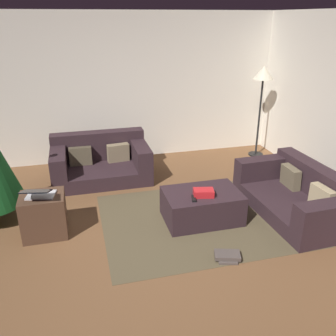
{
  "coord_description": "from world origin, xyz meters",
  "views": [
    {
      "loc": [
        -0.61,
        -3.39,
        2.5
      ],
      "look_at": [
        0.44,
        0.62,
        0.75
      ],
      "focal_mm": 38.56,
      "sensor_mm": 36.0,
      "label": 1
    }
  ],
  "objects_px": {
    "couch_right": "(300,195)",
    "ottoman": "(202,206)",
    "couch_left": "(100,162)",
    "corner_lamp": "(263,80)",
    "book_stack": "(227,256)",
    "tv_remote": "(194,198)",
    "side_table": "(44,215)",
    "laptop": "(39,194)",
    "gift_box": "(204,193)"
  },
  "relations": [
    {
      "from": "ottoman",
      "to": "corner_lamp",
      "type": "xyz_separation_m",
      "value": [
        1.84,
        2.03,
        1.24
      ]
    },
    {
      "from": "couch_right",
      "to": "laptop",
      "type": "height_order",
      "value": "laptop"
    },
    {
      "from": "couch_left",
      "to": "laptop",
      "type": "distance_m",
      "value": 1.84
    },
    {
      "from": "laptop",
      "to": "gift_box",
      "type": "bearing_deg",
      "value": -5.63
    },
    {
      "from": "ottoman",
      "to": "corner_lamp",
      "type": "relative_size",
      "value": 0.58
    },
    {
      "from": "couch_left",
      "to": "laptop",
      "type": "height_order",
      "value": "couch_left"
    },
    {
      "from": "ottoman",
      "to": "tv_remote",
      "type": "distance_m",
      "value": 0.31
    },
    {
      "from": "corner_lamp",
      "to": "laptop",
      "type": "bearing_deg",
      "value": -153.23
    },
    {
      "from": "couch_left",
      "to": "couch_right",
      "type": "distance_m",
      "value": 3.14
    },
    {
      "from": "couch_left",
      "to": "book_stack",
      "type": "bearing_deg",
      "value": 113.86
    },
    {
      "from": "side_table",
      "to": "corner_lamp",
      "type": "relative_size",
      "value": 0.31
    },
    {
      "from": "ottoman",
      "to": "side_table",
      "type": "xyz_separation_m",
      "value": [
        -1.98,
        0.15,
        0.07
      ]
    },
    {
      "from": "couch_right",
      "to": "ottoman",
      "type": "bearing_deg",
      "value": 82.73
    },
    {
      "from": "couch_left",
      "to": "ottoman",
      "type": "bearing_deg",
      "value": 124.03
    },
    {
      "from": "couch_right",
      "to": "ottoman",
      "type": "xyz_separation_m",
      "value": [
        -1.37,
        0.12,
        -0.05
      ]
    },
    {
      "from": "side_table",
      "to": "corner_lamp",
      "type": "xyz_separation_m",
      "value": [
        3.82,
        1.88,
        1.18
      ]
    },
    {
      "from": "couch_right",
      "to": "side_table",
      "type": "relative_size",
      "value": 3.3
    },
    {
      "from": "corner_lamp",
      "to": "book_stack",
      "type": "bearing_deg",
      "value": -122.37
    },
    {
      "from": "couch_left",
      "to": "corner_lamp",
      "type": "distance_m",
      "value": 3.24
    },
    {
      "from": "couch_right",
      "to": "corner_lamp",
      "type": "xyz_separation_m",
      "value": [
        0.47,
        2.15,
        1.2
      ]
    },
    {
      "from": "book_stack",
      "to": "corner_lamp",
      "type": "xyz_separation_m",
      "value": [
        1.84,
        2.91,
        1.4
      ]
    },
    {
      "from": "tv_remote",
      "to": "side_table",
      "type": "relative_size",
      "value": 0.3
    },
    {
      "from": "gift_box",
      "to": "couch_right",
      "type": "bearing_deg",
      "value": -1.08
    },
    {
      "from": "gift_box",
      "to": "book_stack",
      "type": "height_order",
      "value": "gift_box"
    },
    {
      "from": "tv_remote",
      "to": "laptop",
      "type": "xyz_separation_m",
      "value": [
        -1.82,
        0.25,
        0.18
      ]
    },
    {
      "from": "couch_right",
      "to": "tv_remote",
      "type": "bearing_deg",
      "value": 89.0
    },
    {
      "from": "ottoman",
      "to": "tv_remote",
      "type": "xyz_separation_m",
      "value": [
        -0.17,
        -0.15,
        0.21
      ]
    },
    {
      "from": "ottoman",
      "to": "book_stack",
      "type": "distance_m",
      "value": 0.9
    },
    {
      "from": "gift_box",
      "to": "tv_remote",
      "type": "distance_m",
      "value": 0.16
    },
    {
      "from": "couch_left",
      "to": "corner_lamp",
      "type": "xyz_separation_m",
      "value": [
        3.01,
        0.31,
        1.16
      ]
    },
    {
      "from": "couch_left",
      "to": "couch_right",
      "type": "height_order",
      "value": "couch_left"
    },
    {
      "from": "ottoman",
      "to": "side_table",
      "type": "bearing_deg",
      "value": 175.6
    },
    {
      "from": "couch_right",
      "to": "book_stack",
      "type": "bearing_deg",
      "value": 116.73
    },
    {
      "from": "laptop",
      "to": "book_stack",
      "type": "xyz_separation_m",
      "value": [
        1.98,
        -0.98,
        -0.55
      ]
    },
    {
      "from": "tv_remote",
      "to": "corner_lamp",
      "type": "distance_m",
      "value": 3.14
    },
    {
      "from": "ottoman",
      "to": "corner_lamp",
      "type": "distance_m",
      "value": 3.0
    },
    {
      "from": "tv_remote",
      "to": "corner_lamp",
      "type": "xyz_separation_m",
      "value": [
        2.01,
        2.18,
        1.03
      ]
    },
    {
      "from": "couch_right",
      "to": "side_table",
      "type": "xyz_separation_m",
      "value": [
        -3.35,
        0.28,
        0.02
      ]
    },
    {
      "from": "couch_right",
      "to": "book_stack",
      "type": "xyz_separation_m",
      "value": [
        -1.38,
        -0.76,
        -0.21
      ]
    },
    {
      "from": "couch_right",
      "to": "tv_remote",
      "type": "relative_size",
      "value": 10.93
    },
    {
      "from": "tv_remote",
      "to": "side_table",
      "type": "distance_m",
      "value": 1.84
    },
    {
      "from": "side_table",
      "to": "laptop",
      "type": "xyz_separation_m",
      "value": [
        -0.01,
        -0.06,
        0.32
      ]
    },
    {
      "from": "tv_remote",
      "to": "laptop",
      "type": "distance_m",
      "value": 1.85
    },
    {
      "from": "tv_remote",
      "to": "laptop",
      "type": "relative_size",
      "value": 0.36
    },
    {
      "from": "couch_left",
      "to": "tv_remote",
      "type": "bearing_deg",
      "value": 117.93
    },
    {
      "from": "couch_right",
      "to": "gift_box",
      "type": "xyz_separation_m",
      "value": [
        -1.39,
        0.03,
        0.2
      ]
    },
    {
      "from": "gift_box",
      "to": "corner_lamp",
      "type": "bearing_deg",
      "value": 48.83
    },
    {
      "from": "couch_left",
      "to": "side_table",
      "type": "height_order",
      "value": "couch_left"
    },
    {
      "from": "ottoman",
      "to": "tv_remote",
      "type": "height_order",
      "value": "tv_remote"
    },
    {
      "from": "couch_left",
      "to": "corner_lamp",
      "type": "bearing_deg",
      "value": -174.32
    }
  ]
}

